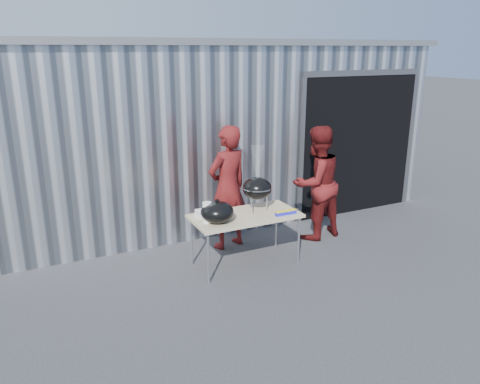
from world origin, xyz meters
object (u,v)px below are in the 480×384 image
folding_table (245,217)px  person_bystander (316,183)px  person_cook (228,188)px  kettle_grill (257,182)px

folding_table → person_bystander: (1.48, 0.42, 0.20)m
folding_table → person_cook: 0.74m
kettle_grill → person_bystander: bearing=15.5°
person_cook → person_bystander: (1.42, -0.27, -0.03)m
kettle_grill → person_cook: size_ratio=0.49×
kettle_grill → person_cook: bearing=105.0°
person_bystander → kettle_grill: bearing=8.4°
folding_table → kettle_grill: bearing=18.8°
folding_table → kettle_grill: (0.22, 0.08, 0.46)m
folding_table → person_bystander: person_bystander is taller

